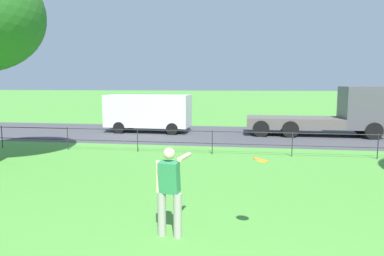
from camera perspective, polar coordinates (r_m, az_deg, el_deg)
name	(u,v)px	position (r m, az deg, el deg)	size (l,w,h in m)	color
street_strip	(250,135)	(19.95, 9.47, -1.17)	(80.00, 7.78, 0.01)	#424247
park_fence	(252,139)	(14.28, 9.77, -1.83)	(28.87, 0.04, 1.00)	#232328
person_thrower	(170,189)	(6.64, -3.69, -9.93)	(0.60, 0.76, 1.72)	gray
frisbee	(261,160)	(6.35, 11.22, -5.20)	(0.34, 0.34, 0.08)	orange
panel_van_right	(148,111)	(21.08, -7.16, 2.78)	(5.05, 2.20, 2.24)	silver
flatbed_truck_left	(334,114)	(20.93, 22.23, 2.12)	(7.32, 2.48, 2.75)	#4C4C51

